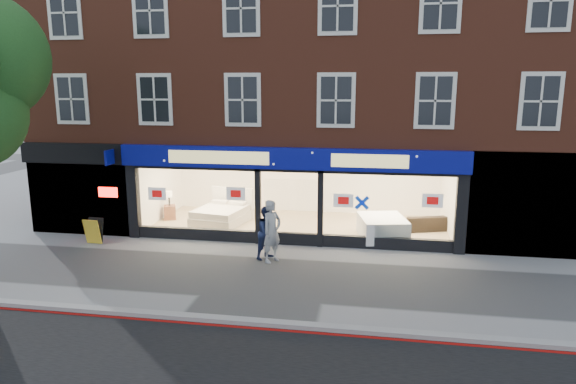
% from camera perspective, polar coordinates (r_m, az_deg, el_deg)
% --- Properties ---
extents(ground, '(120.00, 120.00, 0.00)m').
position_cam_1_polar(ground, '(14.56, -1.89, -9.43)').
color(ground, gray).
rests_on(ground, ground).
extents(kerb_line, '(60.00, 0.10, 0.01)m').
position_cam_1_polar(kerb_line, '(11.79, -4.96, -14.76)').
color(kerb_line, '#8C0A07').
rests_on(kerb_line, ground).
extents(kerb_stone, '(60.00, 0.25, 0.12)m').
position_cam_1_polar(kerb_stone, '(11.94, -4.72, -14.11)').
color(kerb_stone, gray).
rests_on(kerb_stone, ground).
extents(showroom_floor, '(11.00, 4.50, 0.10)m').
position_cam_1_polar(showroom_floor, '(19.46, 1.17, -3.76)').
color(showroom_floor, tan).
rests_on(showroom_floor, ground).
extents(building, '(19.00, 8.26, 10.30)m').
position_cam_1_polar(building, '(20.46, 1.92, 15.72)').
color(building, brown).
rests_on(building, ground).
extents(display_bed, '(2.10, 2.40, 1.20)m').
position_cam_1_polar(display_bed, '(19.80, -7.35, -2.43)').
color(display_bed, beige).
rests_on(display_bed, showroom_floor).
extents(bedside_table, '(0.59, 0.59, 0.55)m').
position_cam_1_polar(bedside_table, '(20.66, -13.00, -2.21)').
color(bedside_table, brown).
rests_on(bedside_table, showroom_floor).
extents(mattress_stack, '(1.83, 2.13, 0.74)m').
position_cam_1_polar(mattress_stack, '(17.95, 10.44, -3.91)').
color(mattress_stack, white).
rests_on(mattress_stack, showroom_floor).
extents(sofa, '(2.04, 1.31, 0.56)m').
position_cam_1_polar(sofa, '(19.31, 14.85, -3.28)').
color(sofa, black).
rests_on(sofa, showroom_floor).
extents(a_board, '(0.59, 0.40, 0.87)m').
position_cam_1_polar(a_board, '(18.58, -20.77, -4.07)').
color(a_board, yellow).
rests_on(a_board, ground).
extents(pedestrian_grey, '(0.76, 0.83, 1.91)m').
position_cam_1_polar(pedestrian_grey, '(15.51, -1.79, -4.37)').
color(pedestrian_grey, '#9D9EA4').
rests_on(pedestrian_grey, ground).
extents(pedestrian_blue, '(0.97, 1.02, 1.66)m').
position_cam_1_polar(pedestrian_blue, '(15.81, -2.25, -4.52)').
color(pedestrian_blue, '#192247').
rests_on(pedestrian_blue, ground).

